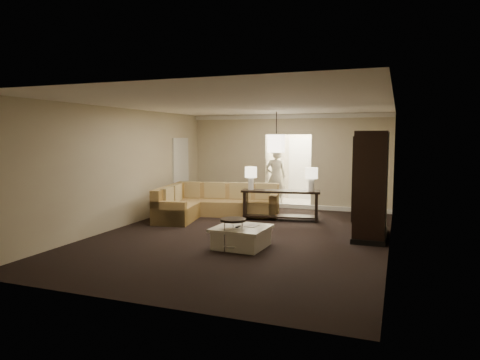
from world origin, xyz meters
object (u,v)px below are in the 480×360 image
at_px(armoire, 371,187).
at_px(drink_table, 233,228).
at_px(person, 276,174).
at_px(coffee_table, 242,237).
at_px(console_table, 281,202).
at_px(sectional_sofa, 210,204).

distance_m(armoire, drink_table, 3.14).
bearing_deg(armoire, person, 131.31).
xyz_separation_m(coffee_table, person, (-0.77, 5.18, 0.78)).
bearing_deg(coffee_table, armoire, 37.19).
bearing_deg(armoire, coffee_table, -142.81).
relative_size(console_table, drink_table, 3.38).
bearing_deg(person, drink_table, 72.56).
height_order(console_table, person, person).
xyz_separation_m(sectional_sofa, armoire, (4.18, -0.99, 0.73)).
xyz_separation_m(sectional_sofa, console_table, (1.91, 0.17, 0.11)).
xyz_separation_m(armoire, drink_table, (-2.33, -2.01, -0.64)).
bearing_deg(coffee_table, drink_table, -102.52).
relative_size(sectional_sofa, armoire, 1.34).
bearing_deg(drink_table, armoire, 40.69).
distance_m(coffee_table, drink_table, 0.37).
bearing_deg(drink_table, sectional_sofa, 121.61).
xyz_separation_m(coffee_table, console_table, (0.00, 2.88, 0.25)).
distance_m(console_table, armoire, 2.62).
relative_size(sectional_sofa, person, 1.53).
bearing_deg(console_table, drink_table, -100.57).
xyz_separation_m(console_table, armoire, (2.27, -1.16, 0.62)).
bearing_deg(sectional_sofa, drink_table, -68.55).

